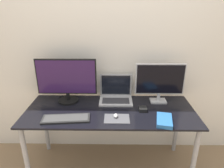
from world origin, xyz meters
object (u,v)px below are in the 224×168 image
(laptop, at_px, (116,94))
(keyboard, at_px, (66,118))
(monitor_left, at_px, (67,80))
(power_brick, at_px, (143,109))
(mouse, at_px, (116,116))
(book, at_px, (164,120))
(monitor_right, at_px, (160,81))

(laptop, relative_size, keyboard, 0.79)
(keyboard, bearing_deg, monitor_left, 98.97)
(laptop, relative_size, power_brick, 4.15)
(mouse, bearing_deg, book, -9.54)
(keyboard, bearing_deg, monitor_right, 22.13)
(book, bearing_deg, mouse, 170.46)
(monitor_left, bearing_deg, mouse, -32.89)
(mouse, distance_m, power_brick, 0.30)
(monitor_left, height_order, mouse, monitor_left)
(laptop, bearing_deg, monitor_right, -6.38)
(monitor_left, bearing_deg, laptop, 5.67)
(mouse, bearing_deg, monitor_right, 35.98)
(keyboard, bearing_deg, book, -2.18)
(laptop, bearing_deg, mouse, -90.22)
(monitor_right, distance_m, keyboard, 1.02)
(power_brick, bearing_deg, laptop, 136.83)
(monitor_left, height_order, power_brick, monitor_left)
(monitor_right, distance_m, book, 0.46)
(monitor_left, xyz_separation_m, laptop, (0.52, 0.05, -0.18))
(monitor_right, relative_size, book, 2.03)
(monitor_right, height_order, keyboard, monitor_right)
(laptop, height_order, book, laptop)
(monitor_left, relative_size, laptop, 1.78)
(mouse, bearing_deg, laptop, 89.78)
(monitor_left, xyz_separation_m, book, (0.95, -0.41, -0.23))
(monitor_left, relative_size, mouse, 10.30)
(mouse, xyz_separation_m, book, (0.44, -0.07, -0.00))
(keyboard, xyz_separation_m, book, (0.89, -0.03, 0.01))
(mouse, bearing_deg, monitor_left, 147.11)
(monitor_left, bearing_deg, book, -23.16)
(mouse, relative_size, power_brick, 0.72)
(keyboard, bearing_deg, laptop, 42.76)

